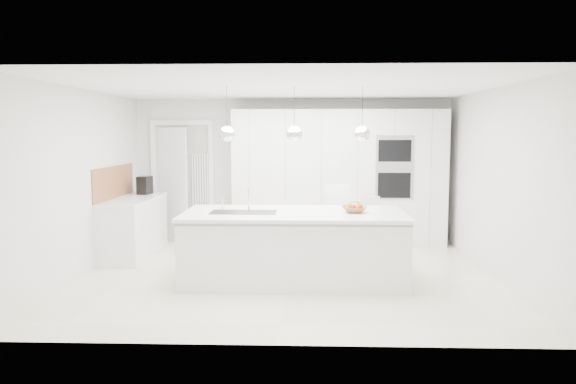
{
  "coord_description": "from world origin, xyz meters",
  "views": [
    {
      "loc": [
        0.27,
        -7.38,
        1.91
      ],
      "look_at": [
        0.0,
        0.3,
        1.1
      ],
      "focal_mm": 35.0,
      "sensor_mm": 36.0,
      "label": 1
    }
  ],
  "objects_px": {
    "bar_stool_left": "(338,227)",
    "fruit_bowl": "(355,209)",
    "island_base": "(294,249)",
    "bar_stool_right": "(370,232)",
    "espresso_machine": "(145,185)"
  },
  "relations": [
    {
      "from": "island_base",
      "to": "espresso_machine",
      "type": "height_order",
      "value": "espresso_machine"
    },
    {
      "from": "espresso_machine",
      "to": "bar_stool_left",
      "type": "height_order",
      "value": "espresso_machine"
    },
    {
      "from": "bar_stool_left",
      "to": "bar_stool_right",
      "type": "bearing_deg",
      "value": 16.17
    },
    {
      "from": "fruit_bowl",
      "to": "island_base",
      "type": "bearing_deg",
      "value": -178.12
    },
    {
      "from": "fruit_bowl",
      "to": "bar_stool_left",
      "type": "xyz_separation_m",
      "value": [
        -0.16,
        0.79,
        -0.36
      ]
    },
    {
      "from": "island_base",
      "to": "fruit_bowl",
      "type": "xyz_separation_m",
      "value": [
        0.77,
        0.03,
        0.51
      ]
    },
    {
      "from": "bar_stool_left",
      "to": "fruit_bowl",
      "type": "bearing_deg",
      "value": -76.81
    },
    {
      "from": "island_base",
      "to": "bar_stool_right",
      "type": "xyz_separation_m",
      "value": [
        1.07,
        0.94,
        0.06
      ]
    },
    {
      "from": "espresso_machine",
      "to": "bar_stool_right",
      "type": "distance_m",
      "value": 3.82
    },
    {
      "from": "espresso_machine",
      "to": "fruit_bowl",
      "type": "bearing_deg",
      "value": -23.86
    },
    {
      "from": "bar_stool_left",
      "to": "bar_stool_right",
      "type": "height_order",
      "value": "bar_stool_left"
    },
    {
      "from": "fruit_bowl",
      "to": "espresso_machine",
      "type": "distance_m",
      "value": 3.89
    },
    {
      "from": "fruit_bowl",
      "to": "bar_stool_right",
      "type": "xyz_separation_m",
      "value": [
        0.3,
        0.91,
        -0.45
      ]
    },
    {
      "from": "bar_stool_left",
      "to": "island_base",
      "type": "bearing_deg",
      "value": -125.0
    },
    {
      "from": "fruit_bowl",
      "to": "bar_stool_right",
      "type": "relative_size",
      "value": 0.33
    }
  ]
}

